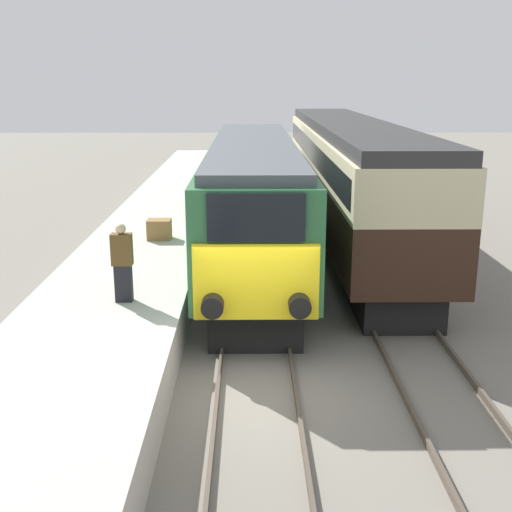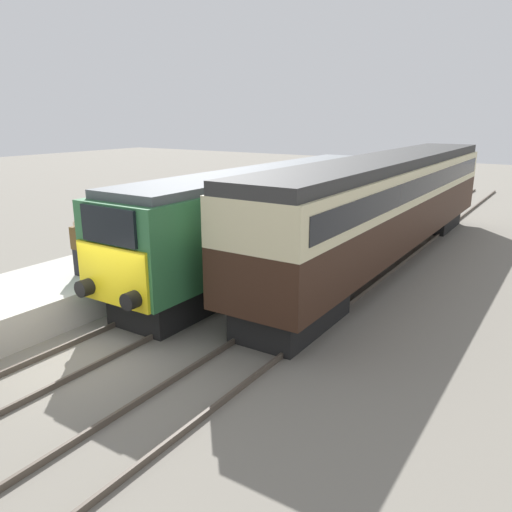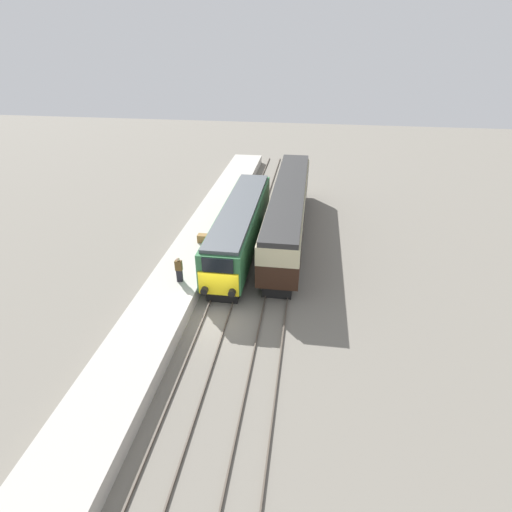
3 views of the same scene
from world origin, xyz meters
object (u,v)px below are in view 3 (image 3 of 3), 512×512
at_px(locomotive, 240,226).
at_px(luggage_crate, 202,238).
at_px(passenger_carriage, 288,207).
at_px(person_on_platform, 179,270).

bearing_deg(locomotive, luggage_crate, -165.26).
bearing_deg(locomotive, passenger_carriage, 44.20).
height_order(person_on_platform, luggage_crate, person_on_platform).
height_order(locomotive, passenger_carriage, passenger_carriage).
bearing_deg(person_on_platform, luggage_crate, 89.96).
bearing_deg(luggage_crate, passenger_carriage, 33.00).
xyz_separation_m(person_on_platform, luggage_crate, (0.00, 5.60, -0.56)).
distance_m(passenger_carriage, person_on_platform, 11.53).
bearing_deg(passenger_carriage, person_on_platform, -122.89).
relative_size(person_on_platform, luggage_crate, 2.46).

